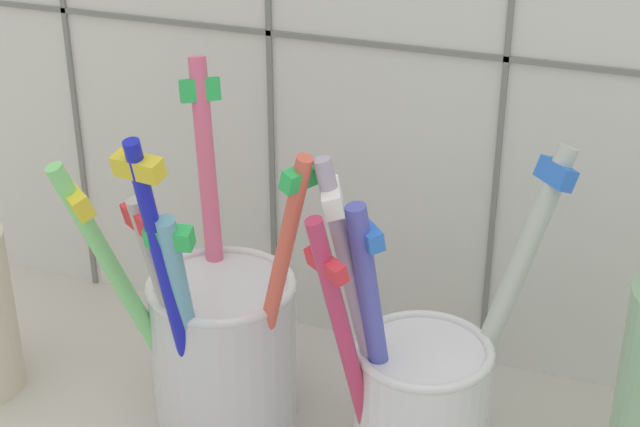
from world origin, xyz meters
TOP-DOWN VIEW (x-y plane):
  - toothbrush_cup_left at (-5.40, 1.29)cm, footprint 12.11×11.28cm
  - toothbrush_cup_right at (5.17, 1.48)cm, footprint 10.68×10.11cm

SIDE VIEW (x-z plane):
  - toothbrush_cup_right at x=5.17cm, z-range -2.05..14.73cm
  - toothbrush_cup_left at x=-5.40cm, z-range -2.24..16.08cm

